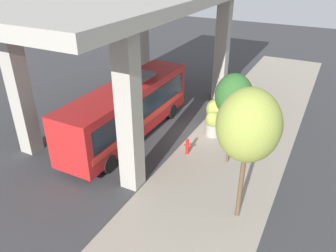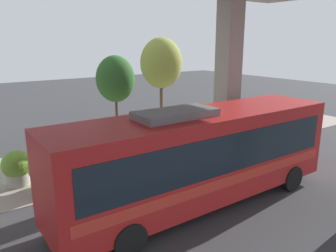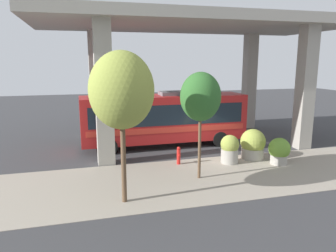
# 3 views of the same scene
# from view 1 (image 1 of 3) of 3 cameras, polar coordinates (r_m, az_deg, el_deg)

# --- Properties ---
(ground_plane) EXTENTS (80.00, 80.00, 0.00)m
(ground_plane) POSITION_cam_1_polar(r_m,az_deg,el_deg) (21.11, 4.31, -1.14)
(ground_plane) COLOR #38383A
(ground_plane) RESTS_ON ground
(sidewalk_strip) EXTENTS (6.00, 40.00, 0.02)m
(sidewalk_strip) POSITION_cam_1_polar(r_m,az_deg,el_deg) (20.30, 12.10, -2.99)
(sidewalk_strip) COLOR gray
(sidewalk_strip) RESTS_ON ground
(overpass) EXTENTS (9.40, 20.48, 8.29)m
(overpass) POSITION_cam_1_polar(r_m,az_deg,el_deg) (20.56, -5.81, 19.48)
(overpass) COLOR #9E998E
(overpass) RESTS_ON ground
(bus) EXTENTS (2.64, 10.67, 3.60)m
(bus) POSITION_cam_1_polar(r_m,az_deg,el_deg) (19.97, -6.92, 3.22)
(bus) COLOR #B21E1E
(bus) RESTS_ON ground
(fire_hydrant) EXTENTS (0.41, 0.20, 1.00)m
(fire_hydrant) POSITION_cam_1_polar(r_m,az_deg,el_deg) (18.65, 3.37, -3.54)
(fire_hydrant) COLOR red
(fire_hydrant) RESTS_ON ground
(planter_front) EXTENTS (1.02, 1.02, 1.58)m
(planter_front) POSITION_cam_1_polar(r_m,az_deg,el_deg) (20.61, 7.90, 0.42)
(planter_front) COLOR #9E998E
(planter_front) RESTS_ON ground
(planter_middle) EXTENTS (1.17, 1.17, 1.47)m
(planter_middle) POSITION_cam_1_polar(r_m,az_deg,el_deg) (22.56, 12.27, 2.40)
(planter_middle) COLOR #9E998E
(planter_middle) RESTS_ON ground
(planter_back) EXTENTS (1.43, 1.43, 1.74)m
(planter_back) POSITION_cam_1_polar(r_m,az_deg,el_deg) (22.09, 8.44, 2.46)
(planter_back) COLOR #9E998E
(planter_back) RESTS_ON ground
(street_tree_near) EXTENTS (1.89, 1.89, 5.07)m
(street_tree_near) POSITION_cam_1_polar(r_m,az_deg,el_deg) (16.69, 11.38, 5.16)
(street_tree_near) COLOR brown
(street_tree_near) RESTS_ON ground
(street_tree_far) EXTENTS (2.47, 2.47, 5.96)m
(street_tree_far) POSITION_cam_1_polar(r_m,az_deg,el_deg) (12.70, 13.84, 0.03)
(street_tree_far) COLOR brown
(street_tree_far) RESTS_ON ground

